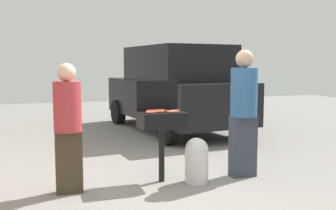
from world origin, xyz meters
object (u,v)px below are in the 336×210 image
(hot_dog_3, at_px, (159,111))
(hot_dog_0, at_px, (171,111))
(hot_dog_5, at_px, (151,113))
(person_right, at_px, (244,108))
(hot_dog_4, at_px, (175,111))
(hot_dog_9, at_px, (159,110))
(hot_dog_6, at_px, (174,112))
(propane_tank, at_px, (197,159))
(hot_dog_10, at_px, (151,111))
(hot_dog_1, at_px, (151,112))
(hot_dog_8, at_px, (172,111))
(person_left, at_px, (68,123))
(hot_dog_2, at_px, (154,110))
(bbq_grill, at_px, (162,123))
(hot_dog_11, at_px, (160,112))
(hot_dog_7, at_px, (161,111))
(parked_minivan, at_px, (175,88))

(hot_dog_3, bearing_deg, hot_dog_0, -7.30)
(hot_dog_5, height_order, person_right, person_right)
(hot_dog_4, bearing_deg, hot_dog_3, -175.12)
(hot_dog_3, relative_size, hot_dog_9, 1.00)
(hot_dog_6, xyz_separation_m, propane_tank, (0.31, -0.05, -0.66))
(propane_tank, bearing_deg, hot_dog_10, 155.73)
(hot_dog_10, xyz_separation_m, propane_tank, (0.57, -0.26, -0.66))
(hot_dog_1, distance_m, hot_dog_8, 0.28)
(hot_dog_8, relative_size, person_left, 0.08)
(hot_dog_0, relative_size, hot_dog_2, 1.00)
(bbq_grill, relative_size, person_left, 0.59)
(hot_dog_4, distance_m, hot_dog_11, 0.23)
(hot_dog_9, bearing_deg, hot_dog_10, -152.09)
(hot_dog_1, relative_size, hot_dog_4, 1.00)
(hot_dog_5, xyz_separation_m, propane_tank, (0.62, -0.08, -0.66))
(person_right, bearing_deg, hot_dog_5, 0.49)
(bbq_grill, height_order, hot_dog_2, hot_dog_2)
(hot_dog_3, bearing_deg, propane_tank, -19.01)
(hot_dog_3, distance_m, propane_tank, 0.83)
(bbq_grill, bearing_deg, hot_dog_6, -51.11)
(hot_dog_0, xyz_separation_m, person_right, (1.08, -0.06, 0.01))
(hot_dog_6, bearing_deg, hot_dog_1, 159.94)
(propane_tank, bearing_deg, person_left, 176.11)
(hot_dog_10, bearing_deg, propane_tank, -24.27)
(hot_dog_6, distance_m, person_right, 1.06)
(hot_dog_2, height_order, hot_dog_9, same)
(person_left, bearing_deg, hot_dog_11, 15.43)
(hot_dog_1, relative_size, hot_dog_7, 1.00)
(hot_dog_5, relative_size, hot_dog_7, 1.00)
(hot_dog_8, relative_size, person_right, 0.07)
(hot_dog_1, height_order, hot_dog_10, same)
(hot_dog_6, bearing_deg, hot_dog_7, 120.54)
(hot_dog_10, relative_size, person_right, 0.07)
(hot_dog_3, relative_size, hot_dog_10, 1.00)
(parked_minivan, bearing_deg, propane_tank, 67.21)
(hot_dog_3, height_order, hot_dog_6, same)
(hot_dog_3, xyz_separation_m, hot_dog_4, (0.23, 0.02, 0.00))
(person_right, bearing_deg, person_left, -0.56)
(person_left, bearing_deg, hot_dog_10, 21.89)
(hot_dog_5, bearing_deg, hot_dog_11, 22.19)
(hot_dog_0, xyz_separation_m, hot_dog_2, (-0.19, 0.15, 0.00))
(hot_dog_8, bearing_deg, parked_minivan, 70.12)
(bbq_grill, relative_size, hot_dog_1, 7.41)
(hot_dog_2, bearing_deg, hot_dog_0, -37.81)
(hot_dog_5, bearing_deg, hot_dog_8, 6.36)
(hot_dog_10, bearing_deg, hot_dog_6, -38.56)
(hot_dog_4, xyz_separation_m, hot_dog_10, (-0.32, 0.07, 0.00))
(hot_dog_9, bearing_deg, person_left, -170.10)
(person_left, bearing_deg, bbq_grill, 18.60)
(propane_tank, distance_m, person_left, 1.77)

